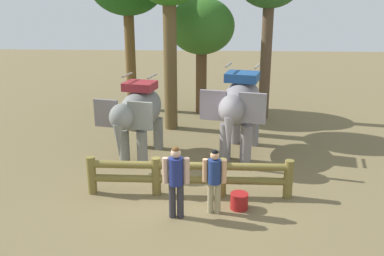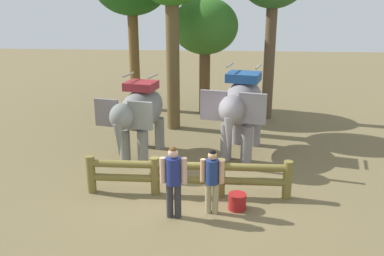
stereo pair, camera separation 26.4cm
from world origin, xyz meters
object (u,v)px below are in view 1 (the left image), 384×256
object	(u,v)px
elephant_center	(240,106)
tourist_man_in_blue	(176,177)
tree_far_left	(202,28)
log_fence	(189,174)
elephant_near_left	(138,113)
feed_bucket	(239,201)
tourist_woman_in_black	(214,177)

from	to	relation	value
elephant_center	tourist_man_in_blue	world-z (taller)	elephant_center
tree_far_left	log_fence	bearing A→B (deg)	-90.40
elephant_near_left	tree_far_left	world-z (taller)	tree_far_left
tree_far_left	elephant_center	bearing A→B (deg)	-74.46
tourist_man_in_blue	feed_bucket	distance (m)	1.83
log_fence	tourist_man_in_blue	bearing A→B (deg)	-101.17
elephant_center	tourist_man_in_blue	xyz separation A→B (m)	(-1.72, -4.32, -0.63)
elephant_near_left	tourist_woman_in_black	world-z (taller)	elephant_near_left
log_fence	tourist_woman_in_black	size ratio (longest dim) A/B	3.31
elephant_near_left	feed_bucket	xyz separation A→B (m)	(3.08, -3.30, -1.33)
tree_far_left	feed_bucket	xyz separation A→B (m)	(1.25, -8.95, -3.55)
elephant_center	tree_far_left	bearing A→B (deg)	105.54
tourist_man_in_blue	feed_bucket	world-z (taller)	tourist_man_in_blue
tree_far_left	tourist_woman_in_black	bearing A→B (deg)	-86.18
tourist_man_in_blue	tree_far_left	bearing A→B (deg)	88.24
log_fence	tourist_man_in_blue	size ratio (longest dim) A/B	3.02
elephant_center	tourist_man_in_blue	bearing A→B (deg)	-111.73
log_fence	elephant_center	size ratio (longest dim) A/B	1.53
elephant_near_left	tourist_man_in_blue	size ratio (longest dim) A/B	1.79
tourist_woman_in_black	feed_bucket	bearing A→B (deg)	20.17
tourist_woman_in_black	tourist_man_in_blue	size ratio (longest dim) A/B	0.91
tourist_woman_in_black	tree_far_left	world-z (taller)	tree_far_left
elephant_center	tourist_woman_in_black	size ratio (longest dim) A/B	2.16
log_fence	tourist_man_in_blue	world-z (taller)	tourist_man_in_blue
elephant_center	tourist_man_in_blue	size ratio (longest dim) A/B	1.97
elephant_center	log_fence	bearing A→B (deg)	-115.38
tourist_woman_in_black	tourist_man_in_blue	bearing A→B (deg)	-163.06
tourist_woman_in_black	tourist_man_in_blue	xyz separation A→B (m)	(-0.90, -0.28, 0.09)
tourist_woman_in_black	tree_far_left	bearing A→B (deg)	93.82
elephant_center	tree_far_left	world-z (taller)	tree_far_left
tourist_woman_in_black	tree_far_left	xyz separation A→B (m)	(-0.61, 9.18, 2.80)
elephant_near_left	tourist_man_in_blue	world-z (taller)	elephant_near_left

